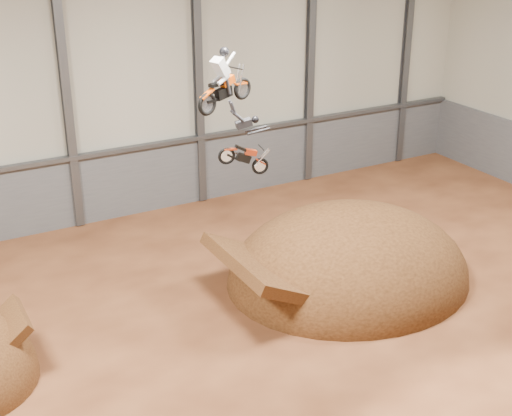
{
  "coord_description": "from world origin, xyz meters",
  "views": [
    {
      "loc": [
        -11.23,
        -17.54,
        14.63
      ],
      "look_at": [
        0.68,
        4.0,
        4.13
      ],
      "focal_mm": 50.0,
      "sensor_mm": 36.0,
      "label": 1
    }
  ],
  "objects": [
    {
      "name": "steel_column_5",
      "position": [
        16.67,
        14.8,
        7.0
      ],
      "size": [
        0.4,
        0.36,
        13.9
      ],
      "primitive_type": "cube",
      "color": "#47494F",
      "rests_on": "ground"
    },
    {
      "name": "steel_rail",
      "position": [
        0.0,
        14.75,
        3.55
      ],
      "size": [
        39.8,
        0.35,
        0.2
      ],
      "primitive_type": "cube",
      "color": "#47494F",
      "rests_on": "lower_band_back"
    },
    {
      "name": "steel_column_4",
      "position": [
        10.0,
        14.8,
        7.0
      ],
      "size": [
        0.4,
        0.36,
        13.9
      ],
      "primitive_type": "cube",
      "color": "#47494F",
      "rests_on": "ground"
    },
    {
      "name": "fmx_rider_b",
      "position": [
        -0.84,
        2.33,
        7.53
      ],
      "size": [
        3.09,
        1.33,
        2.82
      ],
      "primitive_type": null,
      "rotation": [
        0.0,
        0.39,
        -0.22
      ],
      "color": "#BC3312"
    },
    {
      "name": "steel_column_3",
      "position": [
        3.33,
        14.8,
        7.0
      ],
      "size": [
        0.4,
        0.36,
        13.9
      ],
      "primitive_type": "cube",
      "color": "#47494F",
      "rests_on": "ground"
    },
    {
      "name": "fmx_rider_a",
      "position": [
        -0.94,
        3.1,
        9.53
      ],
      "size": [
        2.79,
        1.66,
        2.45
      ],
      "primitive_type": null,
      "rotation": [
        0.0,
        -0.14,
        0.31
      ],
      "color": "#C04209"
    },
    {
      "name": "landing_ramp",
      "position": [
        5.11,
        3.92,
        0.0
      ],
      "size": [
        10.57,
        9.35,
        6.1
      ],
      "primitive_type": "ellipsoid",
      "color": "#361D0D",
      "rests_on": "ground"
    },
    {
      "name": "steel_column_2",
      "position": [
        -3.33,
        14.8,
        7.0
      ],
      "size": [
        0.4,
        0.36,
        13.9
      ],
      "primitive_type": "cube",
      "color": "#47494F",
      "rests_on": "ground"
    },
    {
      "name": "lower_band_back",
      "position": [
        0.0,
        14.9,
        1.75
      ],
      "size": [
        39.8,
        0.18,
        3.5
      ],
      "primitive_type": "cube",
      "color": "#57595F",
      "rests_on": "ground"
    },
    {
      "name": "back_wall",
      "position": [
        0.0,
        15.0,
        7.0
      ],
      "size": [
        40.0,
        0.1,
        14.0
      ],
      "primitive_type": "cube",
      "color": "#B0AD9C",
      "rests_on": "ground"
    },
    {
      "name": "floor",
      "position": [
        0.0,
        0.0,
        0.0
      ],
      "size": [
        40.0,
        40.0,
        0.0
      ],
      "primitive_type": "plane",
      "color": "#4F2715",
      "rests_on": "ground"
    }
  ]
}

